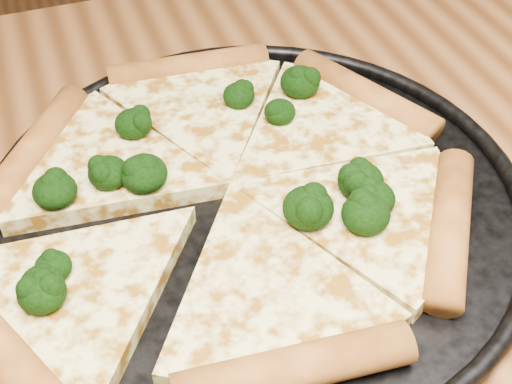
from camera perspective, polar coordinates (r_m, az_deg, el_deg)
name	(u,v)px	position (r m, az deg, el deg)	size (l,w,h in m)	color
dining_table	(335,356)	(0.56, 6.42, -13.16)	(1.20, 0.90, 0.75)	brown
pizza_pan	(256,200)	(0.53, 0.00, -0.63)	(0.41, 0.41, 0.02)	black
pizza	(224,190)	(0.52, -2.59, 0.20)	(0.41, 0.36, 0.03)	#FFF69C
broccoli_florets	(230,179)	(0.51, -2.14, 1.06)	(0.27, 0.20, 0.03)	black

